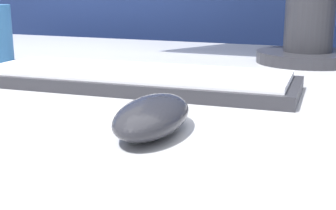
{
  "coord_description": "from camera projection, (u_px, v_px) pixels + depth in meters",
  "views": [
    {
      "loc": [
        0.16,
        -0.55,
        0.89
      ],
      "look_at": [
        -0.01,
        -0.15,
        0.78
      ],
      "focal_mm": 50.0,
      "sensor_mm": 36.0,
      "label": 1
    }
  ],
  "objects": [
    {
      "name": "partition_panel",
      "position": [
        289.0,
        93.0,
        1.22
      ],
      "size": [
        5.0,
        0.03,
        1.25
      ],
      "color": "navy",
      "rests_on": "ground_plane"
    },
    {
      "name": "computer_mouse_near",
      "position": [
        152.0,
        116.0,
        0.41
      ],
      "size": [
        0.07,
        0.13,
        0.03
      ],
      "rotation": [
        0.0,
        0.0,
        0.09
      ],
      "color": "#232328",
      "rests_on": "desk"
    },
    {
      "name": "keyboard",
      "position": [
        134.0,
        79.0,
        0.61
      ],
      "size": [
        0.43,
        0.15,
        0.02
      ],
      "rotation": [
        0.0,
        0.0,
        0.05
      ],
      "color": "#28282D",
      "rests_on": "desk"
    }
  ]
}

